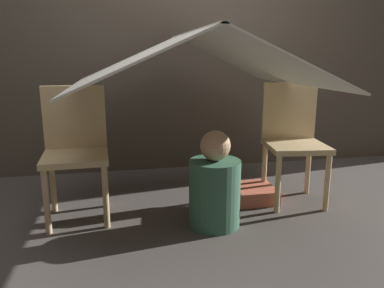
{
  "coord_description": "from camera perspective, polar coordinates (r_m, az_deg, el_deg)",
  "views": [
    {
      "loc": [
        -0.46,
        -2.15,
        1.0
      ],
      "look_at": [
        0.0,
        0.13,
        0.45
      ],
      "focal_mm": 35.0,
      "sensor_mm": 36.0,
      "label": 1
    }
  ],
  "objects": [
    {
      "name": "chair_right",
      "position": [
        2.69,
        15.12,
        1.03
      ],
      "size": [
        0.43,
        0.43,
        0.82
      ],
      "rotation": [
        0.0,
        0.0,
        -0.12
      ],
      "color": "#D1B27F",
      "rests_on": "ground_plane"
    },
    {
      "name": "floor_cushion",
      "position": [
        2.71,
        8.39,
        -7.48
      ],
      "size": [
        0.38,
        0.3,
        0.1
      ],
      "color": "#CC664C",
      "rests_on": "ground_plane"
    },
    {
      "name": "sheet_canopy",
      "position": [
        2.33,
        0.0,
        12.85
      ],
      "size": [
        1.45,
        1.42,
        0.33
      ],
      "color": "silver"
    },
    {
      "name": "ground_plane",
      "position": [
        2.42,
        0.62,
        -11.19
      ],
      "size": [
        8.8,
        8.8,
        0.0
      ],
      "primitive_type": "plane",
      "color": "#47423D"
    },
    {
      "name": "person_front",
      "position": [
        2.24,
        3.48,
        -6.59
      ],
      "size": [
        0.31,
        0.31,
        0.58
      ],
      "color": "#38664C",
      "rests_on": "ground_plane"
    },
    {
      "name": "chair_left",
      "position": [
        2.43,
        -17.32,
        -0.39
      ],
      "size": [
        0.4,
        0.4,
        0.82
      ],
      "rotation": [
        0.0,
        0.0,
        0.04
      ],
      "color": "#D1B27F",
      "rests_on": "ground_plane"
    },
    {
      "name": "wall_back",
      "position": [
        3.34,
        -3.56,
        17.51
      ],
      "size": [
        7.0,
        0.05,
        2.5
      ],
      "color": "#4C4238",
      "rests_on": "ground_plane"
    }
  ]
}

